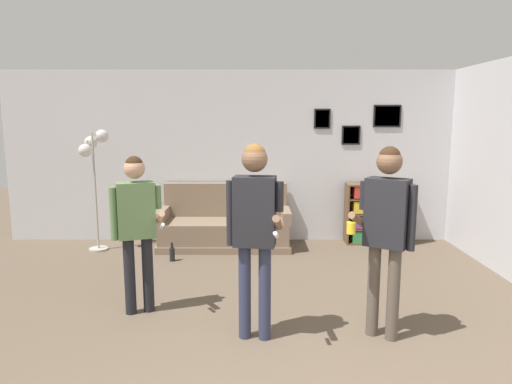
{
  "coord_description": "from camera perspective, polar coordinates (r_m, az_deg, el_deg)",
  "views": [
    {
      "loc": [
        -0.15,
        -2.61,
        1.97
      ],
      "look_at": [
        -0.17,
        2.3,
        1.17
      ],
      "focal_mm": 32.0,
      "sensor_mm": 36.0,
      "label": 1
    }
  ],
  "objects": [
    {
      "name": "bottle_on_floor",
      "position": [
        6.48,
        -10.22,
        -7.6
      ],
      "size": [
        0.07,
        0.07,
        0.26
      ],
      "color": "black",
      "rests_on": "ground_plane"
    },
    {
      "name": "person_player_foreground_center",
      "position": [
        3.96,
        0.04,
        -3.57
      ],
      "size": [
        0.5,
        0.51,
        1.75
      ],
      "color": "#2D334C",
      "rests_on": "ground_plane"
    },
    {
      "name": "couch",
      "position": [
        7.05,
        -3.69,
        -4.38
      ],
      "size": [
        1.99,
        0.8,
        0.95
      ],
      "color": "#7A6651",
      "rests_on": "ground_plane"
    },
    {
      "name": "person_watcher_holding_cup",
      "position": [
        4.14,
        16.2,
        -3.63
      ],
      "size": [
        0.59,
        0.36,
        1.73
      ],
      "color": "brown",
      "rests_on": "ground_plane"
    },
    {
      "name": "drinking_cup",
      "position": [
        7.32,
        14.73,
        1.43
      ],
      "size": [
        0.08,
        0.08,
        0.11
      ],
      "color": "blue",
      "rests_on": "bookshelf"
    },
    {
      "name": "person_player_foreground_left",
      "position": [
        4.68,
        -14.5,
        -3.28
      ],
      "size": [
        0.57,
        0.4,
        1.6
      ],
      "color": "black",
      "rests_on": "ground_plane"
    },
    {
      "name": "bookshelf",
      "position": [
        7.44,
        15.36,
        -2.64
      ],
      "size": [
        1.05,
        0.3,
        0.95
      ],
      "color": "brown",
      "rests_on": "ground_plane"
    },
    {
      "name": "floor_lamp",
      "position": [
        7.06,
        -19.43,
        4.18
      ],
      "size": [
        0.4,
        0.43,
        1.8
      ],
      "color": "#ADA89E",
      "rests_on": "ground_plane"
    },
    {
      "name": "wall_back",
      "position": [
        7.27,
        1.5,
        4.43
      ],
      "size": [
        8.26,
        0.08,
        2.7
      ],
      "color": "silver",
      "rests_on": "ground_plane"
    }
  ]
}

